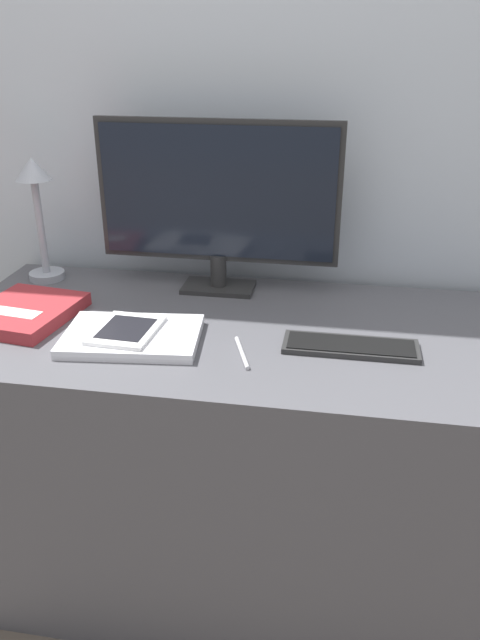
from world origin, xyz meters
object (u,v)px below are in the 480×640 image
(laptop, at_px, (132,336))
(desk_lamp, at_px, (37,203))
(keyboard, at_px, (351,346))
(ereader, at_px, (126,330))
(monitor, at_px, (218,199))
(notebook, at_px, (25,312))
(pen, at_px, (242,353))

(laptop, distance_m, desk_lamp, 0.53)
(keyboard, bearing_deg, ereader, -174.83)
(keyboard, bearing_deg, monitor, 139.94)
(laptop, height_order, notebook, notebook)
(keyboard, relative_size, desk_lamp, 0.88)
(monitor, bearing_deg, ereader, -112.26)
(notebook, bearing_deg, keyboard, -2.18)
(desk_lamp, xyz_separation_m, notebook, (0.07, -0.26, -0.20))
(monitor, height_order, keyboard, monitor)
(monitor, distance_m, notebook, 0.54)
(keyboard, distance_m, notebook, 0.77)
(laptop, xyz_separation_m, pen, (0.25, -0.02, -0.01))
(laptop, bearing_deg, monitor, 69.26)
(ereader, bearing_deg, laptop, 14.70)
(keyboard, distance_m, desk_lamp, 0.91)
(laptop, bearing_deg, notebook, 166.39)
(keyboard, relative_size, notebook, 1.04)
(monitor, height_order, desk_lamp, monitor)
(keyboard, distance_m, laptop, 0.48)
(keyboard, bearing_deg, pen, -164.33)
(keyboard, bearing_deg, notebook, 177.82)
(laptop, xyz_separation_m, desk_lamp, (-0.36, 0.33, 0.20))
(ereader, height_order, notebook, same)
(pen, bearing_deg, notebook, 170.26)
(keyboard, bearing_deg, desk_lamp, 160.96)
(keyboard, height_order, ereader, ereader)
(monitor, bearing_deg, laptop, -110.74)
(keyboard, relative_size, ereader, 1.67)
(ereader, bearing_deg, keyboard, 5.17)
(monitor, relative_size, pen, 4.61)
(monitor, distance_m, ereader, 0.42)
(keyboard, xyz_separation_m, laptop, (-0.48, -0.04, 0.00))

